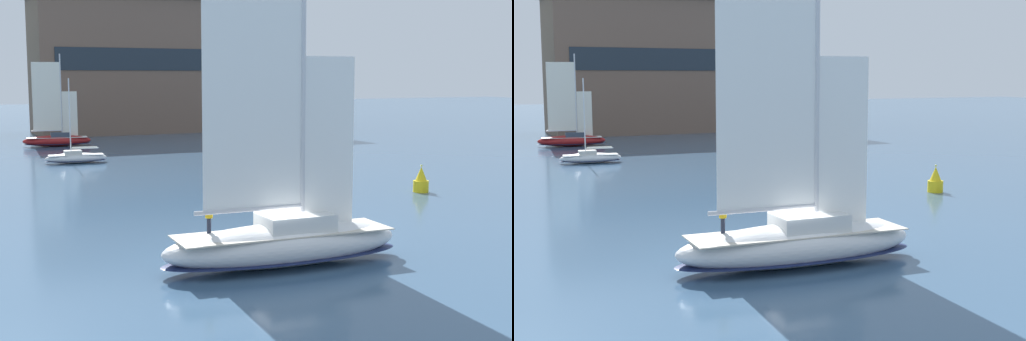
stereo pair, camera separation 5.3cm
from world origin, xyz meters
TOP-DOWN VIEW (x-y plane):
  - ground_plane at (0.00, 0.00)m, footprint 400.00×400.00m
  - waterfront_building at (20.32, 80.35)m, footprint 40.77×13.87m
  - sailboat_main at (0.02, -0.00)m, footprint 11.93×3.83m
  - sailboat_moored_near_marina at (-0.92, 43.52)m, footprint 6.29×2.21m
  - sailboat_moored_mid_channel at (0.40, 61.84)m, footprint 8.51×3.23m
  - channel_buoy at (19.08, 14.19)m, footprint 1.16×1.16m

SIDE VIEW (x-z plane):
  - ground_plane at x=0.00m, z-range 0.00..0.00m
  - sailboat_moored_near_marina at x=-0.92m, z-range -3.67..4.83m
  - channel_buoy at x=19.08m, z-range -0.22..1.88m
  - sailboat_moored_mid_channel at x=0.40m, z-range -4.78..6.64m
  - sailboat_main at x=0.02m, z-range -6.85..9.35m
  - waterfront_building at x=20.32m, z-range 0.04..20.95m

